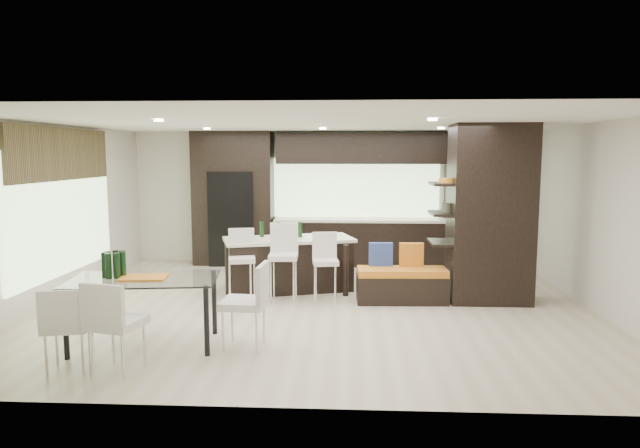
# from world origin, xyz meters

# --- Properties ---
(ground) EXTENTS (8.00, 8.00, 0.00)m
(ground) POSITION_xyz_m (0.00, 0.00, 0.00)
(ground) COLOR #C2AF94
(ground) RESTS_ON ground
(back_wall) EXTENTS (8.00, 0.02, 2.70)m
(back_wall) POSITION_xyz_m (0.00, 3.50, 1.35)
(back_wall) COLOR beige
(back_wall) RESTS_ON ground
(left_wall) EXTENTS (0.02, 7.00, 2.70)m
(left_wall) POSITION_xyz_m (-4.00, 0.00, 1.35)
(left_wall) COLOR beige
(left_wall) RESTS_ON ground
(right_wall) EXTENTS (0.02, 7.00, 2.70)m
(right_wall) POSITION_xyz_m (4.00, 0.00, 1.35)
(right_wall) COLOR beige
(right_wall) RESTS_ON ground
(ceiling) EXTENTS (8.00, 7.00, 0.02)m
(ceiling) POSITION_xyz_m (0.00, 0.00, 2.70)
(ceiling) COLOR white
(ceiling) RESTS_ON ground
(window_left) EXTENTS (0.04, 3.20, 1.90)m
(window_left) POSITION_xyz_m (-3.96, 0.20, 1.35)
(window_left) COLOR #B2D199
(window_left) RESTS_ON left_wall
(window_back) EXTENTS (3.40, 0.04, 1.20)m
(window_back) POSITION_xyz_m (0.60, 3.46, 1.55)
(window_back) COLOR #B2D199
(window_back) RESTS_ON back_wall
(stone_accent) EXTENTS (0.08, 3.00, 0.80)m
(stone_accent) POSITION_xyz_m (-3.93, 0.20, 2.25)
(stone_accent) COLOR brown
(stone_accent) RESTS_ON left_wall
(ceiling_spots) EXTENTS (4.00, 3.00, 0.02)m
(ceiling_spots) POSITION_xyz_m (0.00, 0.25, 2.68)
(ceiling_spots) COLOR white
(ceiling_spots) RESTS_ON ceiling
(back_cabinetry) EXTENTS (6.80, 0.68, 2.70)m
(back_cabinetry) POSITION_xyz_m (0.50, 3.17, 1.35)
(back_cabinetry) COLOR black
(back_cabinetry) RESTS_ON ground
(refrigerator) EXTENTS (0.90, 0.68, 1.90)m
(refrigerator) POSITION_xyz_m (-1.90, 3.12, 0.95)
(refrigerator) COLOR black
(refrigerator) RESTS_ON ground
(partition_column) EXTENTS (1.20, 0.80, 2.70)m
(partition_column) POSITION_xyz_m (2.60, 0.40, 1.35)
(partition_column) COLOR black
(partition_column) RESTS_ON ground
(kitchen_island) EXTENTS (2.26, 1.46, 0.87)m
(kitchen_island) POSITION_xyz_m (-0.54, 0.92, 0.43)
(kitchen_island) COLOR black
(kitchen_island) RESTS_ON ground
(stool_left) EXTENTS (0.47, 0.47, 0.89)m
(stool_left) POSITION_xyz_m (-1.18, 0.18, 0.45)
(stool_left) COLOR beige
(stool_left) RESTS_ON ground
(stool_mid) EXTENTS (0.44, 0.44, 0.97)m
(stool_mid) POSITION_xyz_m (-0.54, 0.16, 0.48)
(stool_mid) COLOR beige
(stool_mid) RESTS_ON ground
(stool_right) EXTENTS (0.42, 0.42, 0.85)m
(stool_right) POSITION_xyz_m (0.11, 0.19, 0.43)
(stool_right) COLOR beige
(stool_right) RESTS_ON ground
(bench) EXTENTS (1.38, 0.58, 0.52)m
(bench) POSITION_xyz_m (1.27, 0.23, 0.26)
(bench) COLOR black
(bench) RESTS_ON ground
(floor_vase) EXTENTS (0.51, 0.51, 1.29)m
(floor_vase) POSITION_xyz_m (2.30, 0.61, 0.65)
(floor_vase) COLOR #444A35
(floor_vase) RESTS_ON ground
(dining_table) EXTENTS (1.80, 1.16, 0.81)m
(dining_table) POSITION_xyz_m (-1.93, -1.93, 0.41)
(dining_table) COLOR white
(dining_table) RESTS_ON ground
(chair_near) EXTENTS (0.58, 0.58, 0.90)m
(chair_near) POSITION_xyz_m (-1.93, -2.73, 0.45)
(chair_near) COLOR beige
(chair_near) RESTS_ON ground
(chair_far) EXTENTS (0.53, 0.53, 0.83)m
(chair_far) POSITION_xyz_m (-2.46, -2.71, 0.42)
(chair_far) COLOR beige
(chair_far) RESTS_ON ground
(chair_end) EXTENTS (0.53, 0.53, 0.92)m
(chair_end) POSITION_xyz_m (-0.76, -1.93, 0.46)
(chair_end) COLOR beige
(chair_end) RESTS_ON ground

